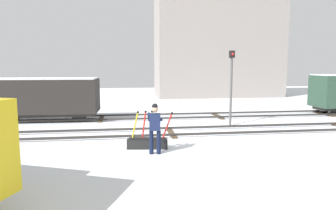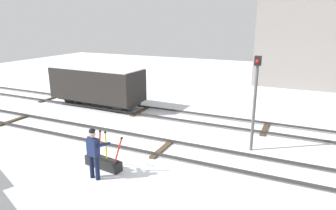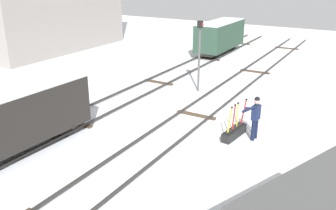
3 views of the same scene
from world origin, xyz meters
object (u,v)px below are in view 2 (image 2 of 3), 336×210
(rail_worker, at_px, (94,150))
(signal_post, at_px, (255,94))
(switch_lever_frame, at_px, (103,161))
(freight_car_back_track, at_px, (97,84))

(rail_worker, height_order, signal_post, signal_post)
(rail_worker, bearing_deg, signal_post, 53.34)
(rail_worker, xyz_separation_m, signal_post, (4.36, 4.56, 1.35))
(switch_lever_frame, distance_m, rail_worker, 1.08)
(signal_post, bearing_deg, freight_car_back_track, 164.48)
(switch_lever_frame, height_order, signal_post, signal_post)
(switch_lever_frame, bearing_deg, rail_worker, -66.44)
(signal_post, relative_size, freight_car_back_track, 0.66)
(rail_worker, relative_size, signal_post, 0.47)
(rail_worker, distance_m, signal_post, 6.45)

